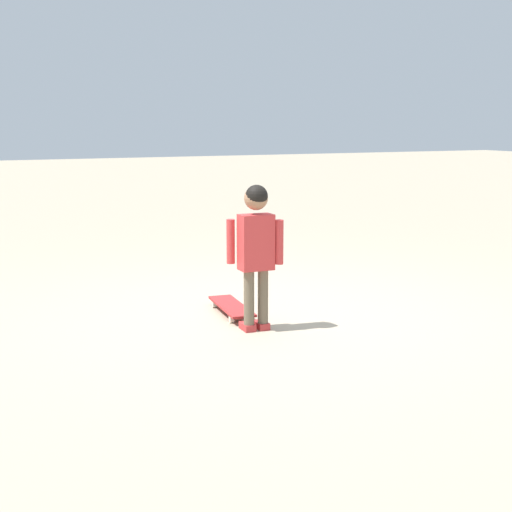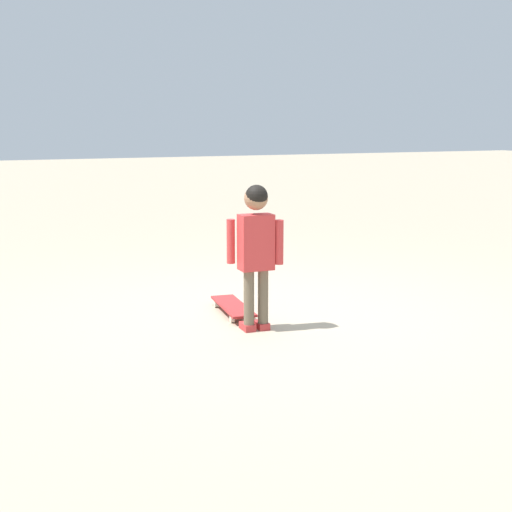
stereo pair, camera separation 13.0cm
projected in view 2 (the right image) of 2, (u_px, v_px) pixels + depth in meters
ground_plane at (276, 315)px, 5.81m from camera, size 50.00×50.00×0.00m
child_person at (256, 241)px, 5.27m from camera, size 0.36×0.23×1.06m
skateboard at (233, 307)px, 5.83m from camera, size 0.27×0.72×0.07m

